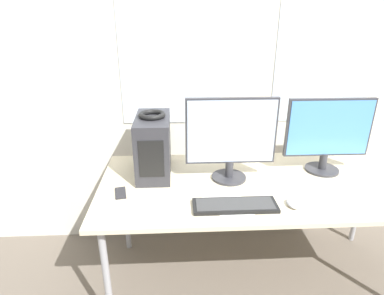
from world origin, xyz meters
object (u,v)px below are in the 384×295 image
Objects in this scene: keyboard at (235,205)px; cell_phone at (121,193)px; monitor_right_near at (328,133)px; monitor_main at (231,137)px; pc_tower at (154,146)px; mouse at (293,203)px; headphones at (152,115)px.

cell_phone is at bearing 164.86° from keyboard.
monitor_right_near reaches higher than keyboard.
monitor_main reaches higher than cell_phone.
pc_tower reaches higher than mouse.
mouse reaches higher than keyboard.
cell_phone is (-0.97, 0.18, -0.01)m from mouse.
pc_tower is at bearing 167.12° from monitor_main.
monitor_right_near is (1.12, -0.03, -0.13)m from headphones.
pc_tower is 3.90× the size of mouse.
mouse is (0.78, -0.44, -0.18)m from pc_tower.
mouse is (0.30, -0.33, -0.27)m from monitor_main.
headphones is at bearing 136.12° from keyboard.
headphones is (0.00, 0.00, 0.21)m from pc_tower.
monitor_right_near is (1.12, -0.03, 0.08)m from pc_tower.
mouse is at bearing -21.40° from cell_phone.
keyboard is at bearing -43.83° from pc_tower.
headphones reaches higher than keyboard.
headphones reaches higher than pc_tower.
mouse is (-0.34, -0.42, -0.25)m from monitor_right_near.
headphones reaches higher than mouse.
headphones is at bearing 90.00° from pc_tower.
cell_phone is at bearing 169.66° from mouse.
monitor_right_near is (0.64, 0.08, -0.02)m from monitor_main.
mouse is 0.77× the size of cell_phone.
mouse reaches higher than cell_phone.
mouse is (0.78, -0.45, -0.38)m from headphones.
headphones reaches higher than cell_phone.
monitor_right_near is 1.20× the size of keyboard.
monitor_right_near is at bearing -1.48° from pc_tower.
pc_tower is at bearing 150.42° from mouse.
monitor_main is 5.17× the size of mouse.
monitor_main is 1.21× the size of keyboard.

